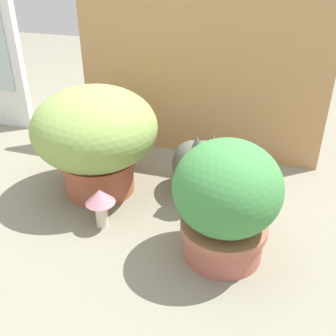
# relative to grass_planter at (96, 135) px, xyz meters

# --- Properties ---
(ground_plane) EXTENTS (6.00, 6.00, 0.00)m
(ground_plane) POSITION_rel_grass_planter_xyz_m (0.23, -0.08, -0.25)
(ground_plane) COLOR gray
(cardboard_backdrop) EXTENTS (1.16, 0.03, 0.78)m
(cardboard_backdrop) POSITION_rel_grass_planter_xyz_m (0.28, 0.47, 0.14)
(cardboard_backdrop) COLOR tan
(cardboard_backdrop) RESTS_ON ground
(grass_planter) EXTENTS (0.49, 0.49, 0.44)m
(grass_planter) POSITION_rel_grass_planter_xyz_m (0.00, 0.00, 0.00)
(grass_planter) COLOR #B05A3F
(grass_planter) RESTS_ON ground
(leafy_planter) EXTENTS (0.34, 0.34, 0.41)m
(leafy_planter) POSITION_rel_grass_planter_xyz_m (0.56, -0.23, -0.04)
(leafy_planter) COLOR #B46253
(leafy_planter) RESTS_ON ground
(cat) EXTENTS (0.28, 0.38, 0.32)m
(cat) POSITION_rel_grass_planter_xyz_m (0.38, 0.09, -0.13)
(cat) COLOR #595950
(cat) RESTS_ON ground
(mushroom_ornament_pink) EXTENTS (0.11, 0.11, 0.15)m
(mushroom_ornament_pink) POSITION_rel_grass_planter_xyz_m (0.12, -0.22, -0.14)
(mushroom_ornament_pink) COLOR #EDE0C5
(mushroom_ornament_pink) RESTS_ON ground
(mushroom_ornament_red) EXTENTS (0.10, 0.10, 0.14)m
(mushroom_ornament_red) POSITION_rel_grass_planter_xyz_m (0.05, -0.07, -0.15)
(mushroom_ornament_red) COLOR #EDEACB
(mushroom_ornament_red) RESTS_ON ground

